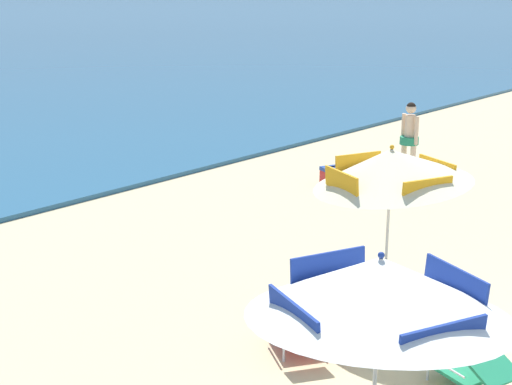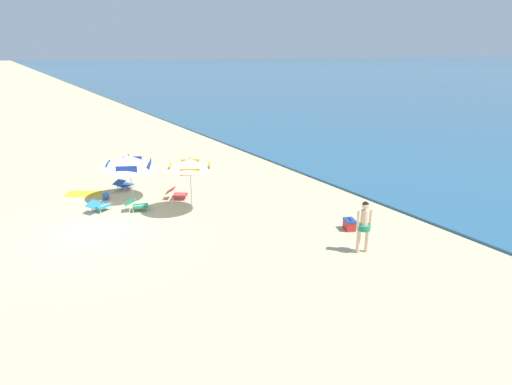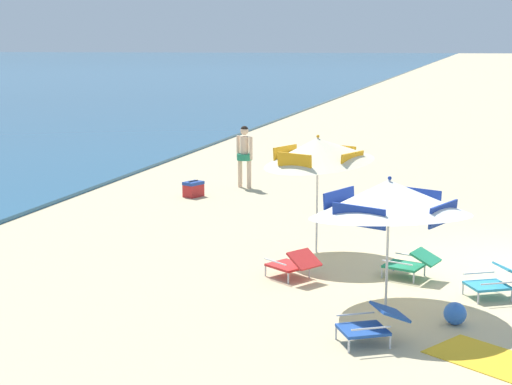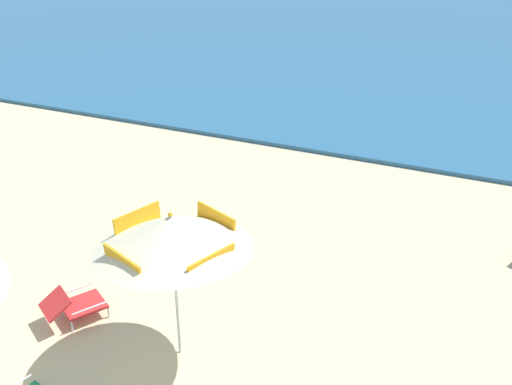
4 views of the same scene
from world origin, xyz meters
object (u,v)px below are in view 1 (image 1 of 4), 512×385
Objects in this scene: lounge_chair_under_umbrella at (473,369)px; person_standing_near_shore at (410,135)px; beach_umbrella_striped_main at (380,287)px; cooler_box at (333,176)px; lounge_chair_facing_sea at (300,333)px; beach_umbrella_striped_second at (391,167)px.

lounge_chair_under_umbrella is 0.58× the size of person_standing_near_shore.
lounge_chair_under_umbrella is at bearing -8.70° from beach_umbrella_striped_main.
beach_umbrella_striped_main is 5.70× the size of cooler_box.
lounge_chair_facing_sea is (-0.57, 1.92, -0.00)m from lounge_chair_under_umbrella.
beach_umbrella_striped_second is at bearing -137.67° from cooler_box.
person_standing_near_shore is (9.03, 4.91, -0.68)m from beach_umbrella_striped_main.
beach_umbrella_striped_second reaches higher than lounge_chair_under_umbrella.
lounge_chair_facing_sea is (-1.80, 0.04, -1.69)m from beach_umbrella_striped_second.
beach_umbrella_striped_main is 2.13m from lounge_chair_under_umbrella.
lounge_chair_facing_sea is 1.74× the size of cooler_box.
person_standing_near_shore is at bearing 34.75° from lounge_chair_under_umbrella.
beach_umbrella_striped_main is 2.41m from lounge_chair_facing_sea.
person_standing_near_shore reaches higher than lounge_chair_under_umbrella.
person_standing_near_shore is (8.01, 3.24, 0.73)m from lounge_chair_facing_sea.
beach_umbrella_striped_main is at bearing -151.44° from person_standing_near_shore.
lounge_chair_under_umbrella is 1.69× the size of cooler_box.
lounge_chair_facing_sea is 0.60× the size of person_standing_near_shore.
cooler_box is (-1.60, 0.92, -0.79)m from person_standing_near_shore.
beach_umbrella_striped_main is 3.27× the size of lounge_chair_facing_sea.
lounge_chair_facing_sea is at bearing 178.83° from beach_umbrella_striped_second.
beach_umbrella_striped_main is 1.95× the size of person_standing_near_shore.
lounge_chair_facing_sea is 8.67m from person_standing_near_shore.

